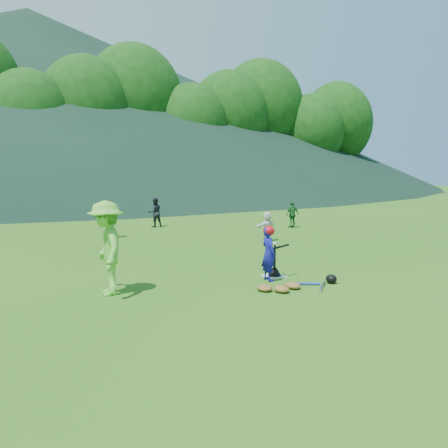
{
  "coord_description": "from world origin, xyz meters",
  "views": [
    {
      "loc": [
        -5.21,
        -7.94,
        2.3
      ],
      "look_at": [
        0.0,
        2.5,
        0.9
      ],
      "focal_mm": 35.0,
      "sensor_mm": 36.0,
      "label": 1
    }
  ],
  "objects_px": {
    "fielder_c": "(292,214)",
    "batting_tee": "(275,271)",
    "fielder_d": "(267,227)",
    "equipment_pile": "(293,285)",
    "fielder_b": "(155,212)",
    "batter_child": "(269,254)",
    "fielder_a": "(110,221)",
    "home_plate": "(274,276)",
    "adult_coach": "(107,248)"
  },
  "relations": [
    {
      "from": "fielder_c",
      "to": "batting_tee",
      "type": "bearing_deg",
      "value": 45.69
    },
    {
      "from": "fielder_d",
      "to": "equipment_pile",
      "type": "height_order",
      "value": "fielder_d"
    },
    {
      "from": "equipment_pile",
      "to": "fielder_b",
      "type": "bearing_deg",
      "value": 87.14
    },
    {
      "from": "batter_child",
      "to": "fielder_b",
      "type": "height_order",
      "value": "fielder_b"
    },
    {
      "from": "equipment_pile",
      "to": "fielder_a",
      "type": "bearing_deg",
      "value": 102.26
    },
    {
      "from": "batting_tee",
      "to": "fielder_b",
      "type": "bearing_deg",
      "value": 88.18
    },
    {
      "from": "fielder_a",
      "to": "batting_tee",
      "type": "height_order",
      "value": "fielder_a"
    },
    {
      "from": "home_plate",
      "to": "adult_coach",
      "type": "relative_size",
      "value": 0.25
    },
    {
      "from": "home_plate",
      "to": "equipment_pile",
      "type": "distance_m",
      "value": 1.05
    },
    {
      "from": "adult_coach",
      "to": "home_plate",
      "type": "bearing_deg",
      "value": 90.91
    },
    {
      "from": "fielder_d",
      "to": "equipment_pile",
      "type": "relative_size",
      "value": 0.55
    },
    {
      "from": "fielder_c",
      "to": "batting_tee",
      "type": "distance_m",
      "value": 8.66
    },
    {
      "from": "fielder_b",
      "to": "fielder_a",
      "type": "bearing_deg",
      "value": 41.34
    },
    {
      "from": "equipment_pile",
      "to": "batting_tee",
      "type": "bearing_deg",
      "value": 77.58
    },
    {
      "from": "adult_coach",
      "to": "fielder_a",
      "type": "bearing_deg",
      "value": 172.12
    },
    {
      "from": "fielder_a",
      "to": "fielder_b",
      "type": "distance_m",
      "value": 3.25
    },
    {
      "from": "home_plate",
      "to": "batting_tee",
      "type": "xyz_separation_m",
      "value": [
        0.0,
        0.0,
        0.12
      ]
    },
    {
      "from": "adult_coach",
      "to": "fielder_a",
      "type": "xyz_separation_m",
      "value": [
        1.55,
        7.08,
        -0.28
      ]
    },
    {
      "from": "adult_coach",
      "to": "equipment_pile",
      "type": "distance_m",
      "value": 3.68
    },
    {
      "from": "adult_coach",
      "to": "batting_tee",
      "type": "height_order",
      "value": "adult_coach"
    },
    {
      "from": "fielder_c",
      "to": "equipment_pile",
      "type": "relative_size",
      "value": 0.62
    },
    {
      "from": "equipment_pile",
      "to": "adult_coach",
      "type": "bearing_deg",
      "value": 159.63
    },
    {
      "from": "adult_coach",
      "to": "fielder_d",
      "type": "bearing_deg",
      "value": 128.07
    },
    {
      "from": "fielder_d",
      "to": "batting_tee",
      "type": "distance_m",
      "value": 4.91
    },
    {
      "from": "fielder_c",
      "to": "equipment_pile",
      "type": "xyz_separation_m",
      "value": [
        -5.54,
        -7.85,
        -0.49
      ]
    },
    {
      "from": "fielder_b",
      "to": "home_plate",
      "type": "bearing_deg",
      "value": 85.6
    },
    {
      "from": "batter_child",
      "to": "adult_coach",
      "type": "xyz_separation_m",
      "value": [
        -3.27,
        0.47,
        0.31
      ]
    },
    {
      "from": "batter_child",
      "to": "fielder_a",
      "type": "height_order",
      "value": "fielder_a"
    },
    {
      "from": "adult_coach",
      "to": "equipment_pile",
      "type": "relative_size",
      "value": 0.98
    },
    {
      "from": "home_plate",
      "to": "fielder_b",
      "type": "xyz_separation_m",
      "value": [
        0.3,
        9.56,
        0.6
      ]
    },
    {
      "from": "home_plate",
      "to": "fielder_d",
      "type": "bearing_deg",
      "value": 59.91
    },
    {
      "from": "fielder_c",
      "to": "fielder_b",
      "type": "bearing_deg",
      "value": -35.03
    },
    {
      "from": "batting_tee",
      "to": "equipment_pile",
      "type": "bearing_deg",
      "value": -102.42
    },
    {
      "from": "fielder_a",
      "to": "fielder_c",
      "type": "bearing_deg",
      "value": 144.44
    },
    {
      "from": "fielder_d",
      "to": "equipment_pile",
      "type": "xyz_separation_m",
      "value": [
        -2.68,
        -5.26,
        -0.43
      ]
    },
    {
      "from": "adult_coach",
      "to": "fielder_d",
      "type": "distance_m",
      "value": 7.26
    },
    {
      "from": "fielder_b",
      "to": "batting_tee",
      "type": "relative_size",
      "value": 1.79
    },
    {
      "from": "fielder_a",
      "to": "fielder_b",
      "type": "xyz_separation_m",
      "value": [
        2.34,
        2.25,
        0.0
      ]
    },
    {
      "from": "fielder_a",
      "to": "fielder_d",
      "type": "height_order",
      "value": "fielder_a"
    },
    {
      "from": "fielder_a",
      "to": "equipment_pile",
      "type": "bearing_deg",
      "value": 70.45
    },
    {
      "from": "fielder_c",
      "to": "equipment_pile",
      "type": "height_order",
      "value": "fielder_c"
    },
    {
      "from": "adult_coach",
      "to": "fielder_c",
      "type": "height_order",
      "value": "adult_coach"
    },
    {
      "from": "home_plate",
      "to": "batting_tee",
      "type": "distance_m",
      "value": 0.12
    },
    {
      "from": "home_plate",
      "to": "fielder_c",
      "type": "height_order",
      "value": "fielder_c"
    },
    {
      "from": "adult_coach",
      "to": "fielder_b",
      "type": "distance_m",
      "value": 10.12
    },
    {
      "from": "adult_coach",
      "to": "fielder_b",
      "type": "bearing_deg",
      "value": 161.84
    },
    {
      "from": "batter_child",
      "to": "fielder_a",
      "type": "bearing_deg",
      "value": 15.65
    },
    {
      "from": "fielder_a",
      "to": "fielder_b",
      "type": "bearing_deg",
      "value": -167.89
    },
    {
      "from": "batting_tee",
      "to": "equipment_pile",
      "type": "relative_size",
      "value": 0.38
    },
    {
      "from": "batter_child",
      "to": "fielder_a",
      "type": "relative_size",
      "value": 0.95
    }
  ]
}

